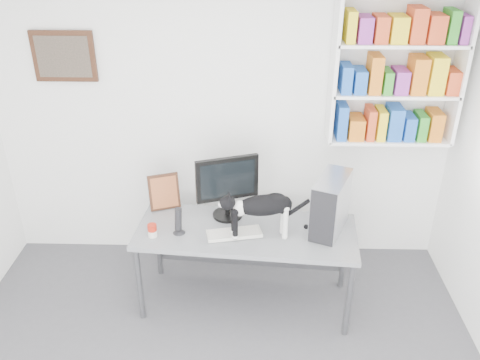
# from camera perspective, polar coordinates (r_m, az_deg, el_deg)

# --- Properties ---
(room) EXTENTS (4.01, 4.01, 2.70)m
(room) POSITION_cam_1_polar(r_m,az_deg,el_deg) (2.70, -4.40, -8.72)
(room) COLOR #4C4C50
(room) RESTS_ON ground
(bookshelf) EXTENTS (1.03, 0.28, 1.24)m
(bookshelf) POSITION_cam_1_polar(r_m,az_deg,el_deg) (4.30, 17.21, 11.84)
(bookshelf) COLOR white
(bookshelf) RESTS_ON room
(wall_art) EXTENTS (0.52, 0.04, 0.42)m
(wall_art) POSITION_cam_1_polar(r_m,az_deg,el_deg) (4.53, -19.17, 12.98)
(wall_art) COLOR #402314
(wall_art) RESTS_ON room
(desk) EXTENTS (1.79, 0.82, 0.72)m
(desk) POSITION_cam_1_polar(r_m,az_deg,el_deg) (4.25, 0.65, -9.71)
(desk) COLOR gray
(desk) RESTS_ON room
(monitor) EXTENTS (0.56, 0.40, 0.54)m
(monitor) POSITION_cam_1_polar(r_m,az_deg,el_deg) (4.08, -1.45, -0.78)
(monitor) COLOR black
(monitor) RESTS_ON desk
(keyboard) EXTENTS (0.45, 0.25, 0.03)m
(keyboard) POSITION_cam_1_polar(r_m,az_deg,el_deg) (3.97, -0.66, -6.01)
(keyboard) COLOR beige
(keyboard) RESTS_ON desk
(pc_tower) EXTENTS (0.36, 0.50, 0.46)m
(pc_tower) POSITION_cam_1_polar(r_m,az_deg,el_deg) (3.99, 10.14, -2.71)
(pc_tower) COLOR #AAA9AE
(pc_tower) RESTS_ON desk
(speaker) EXTENTS (0.12, 0.12, 0.23)m
(speaker) POSITION_cam_1_polar(r_m,az_deg,el_deg) (3.97, -6.94, -4.54)
(speaker) COLOR black
(speaker) RESTS_ON desk
(leaning_print) EXTENTS (0.28, 0.18, 0.32)m
(leaning_print) POSITION_cam_1_polar(r_m,az_deg,el_deg) (4.30, -8.53, -1.25)
(leaning_print) COLOR #402314
(leaning_print) RESTS_ON desk
(soup_can) EXTENTS (0.09, 0.09, 0.11)m
(soup_can) POSITION_cam_1_polar(r_m,az_deg,el_deg) (3.99, -9.82, -5.61)
(soup_can) COLOR #B11F0F
(soup_can) RESTS_ON desk
(cat) EXTENTS (0.64, 0.27, 0.39)m
(cat) POSITION_cam_1_polar(r_m,az_deg,el_deg) (3.85, 2.45, -4.07)
(cat) COLOR black
(cat) RESTS_ON desk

